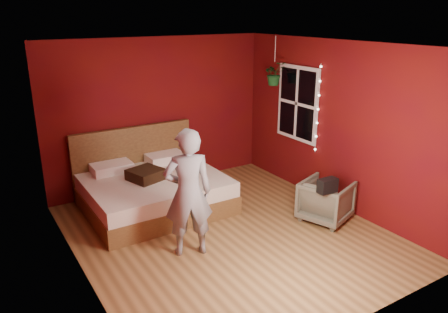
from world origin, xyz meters
TOP-DOWN VIEW (x-y plane):
  - floor at (0.00, 0.00)m, footprint 4.50×4.50m
  - room_walls at (0.00, 0.00)m, footprint 4.04×4.54m
  - window at (1.97, 0.90)m, footprint 0.05×0.97m
  - fairy_lights at (1.94, 0.37)m, footprint 0.04×0.04m
  - bed at (-0.54, 1.41)m, footprint 2.10×1.79m
  - person at (-0.70, -0.16)m, footprint 0.71×0.58m
  - armchair at (1.46, -0.41)m, footprint 0.87×0.86m
  - handbag at (1.17, -0.70)m, footprint 0.28×0.15m
  - throw_pillow at (-0.67, 1.31)m, footprint 0.58×0.58m
  - hanging_plant at (1.74, 1.28)m, footprint 0.41×0.37m

SIDE VIEW (x-z plane):
  - floor at x=0.00m, z-range 0.00..0.00m
  - bed at x=-0.54m, z-range -0.28..0.88m
  - armchair at x=1.46m, z-range 0.00..0.63m
  - throw_pillow at x=-0.67m, z-range 0.53..0.69m
  - handbag at x=1.17m, z-range 0.63..0.82m
  - person at x=-0.70m, z-range 0.00..1.68m
  - fairy_lights at x=1.94m, z-range 0.77..2.22m
  - window at x=1.97m, z-range 0.87..2.14m
  - room_walls at x=0.00m, z-range 0.37..2.99m
  - hanging_plant at x=1.74m, z-range 1.57..2.39m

